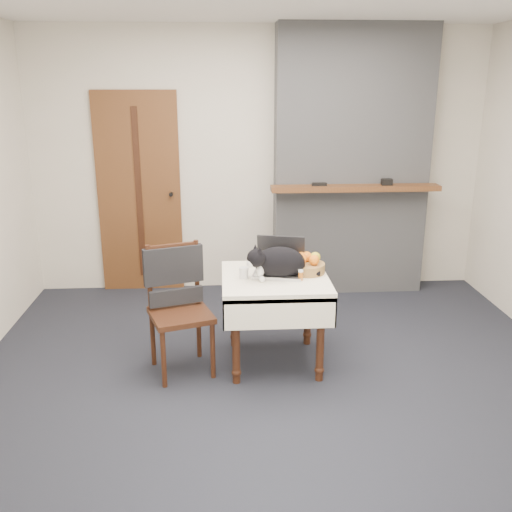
{
  "coord_description": "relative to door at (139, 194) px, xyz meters",
  "views": [
    {
      "loc": [
        -0.38,
        -3.71,
        2.08
      ],
      "look_at": [
        -0.14,
        0.2,
        0.87
      ],
      "focal_mm": 40.0,
      "sensor_mm": 36.0,
      "label": 1
    }
  ],
  "objects": [
    {
      "name": "ground",
      "position": [
        1.2,
        -1.97,
        -1.0
      ],
      "size": [
        4.5,
        4.5,
        0.0
      ],
      "primitive_type": "plane",
      "color": "black",
      "rests_on": "ground"
    },
    {
      "name": "room_shell",
      "position": [
        1.2,
        -1.51,
        0.76
      ],
      "size": [
        4.52,
        4.01,
        2.61
      ],
      "color": "beige",
      "rests_on": "ground"
    },
    {
      "name": "door",
      "position": [
        0.0,
        0.0,
        0.0
      ],
      "size": [
        0.82,
        0.1,
        2.0
      ],
      "color": "brown",
      "rests_on": "ground"
    },
    {
      "name": "chimney",
      "position": [
        2.1,
        -0.13,
        0.3
      ],
      "size": [
        1.62,
        0.48,
        2.6
      ],
      "color": "gray",
      "rests_on": "ground"
    },
    {
      "name": "side_table",
      "position": [
        1.2,
        -1.73,
        -0.41
      ],
      "size": [
        0.78,
        0.78,
        0.7
      ],
      "color": "#3A1F0F",
      "rests_on": "ground"
    },
    {
      "name": "laptop",
      "position": [
        1.24,
        -1.64,
        -0.23
      ],
      "size": [
        0.42,
        0.38,
        0.27
      ],
      "rotation": [
        0.0,
        0.0,
        -0.23
      ],
      "color": "#B7B7BC",
      "rests_on": "side_table"
    },
    {
      "name": "cat",
      "position": [
        1.24,
        -1.75,
        -0.19
      ],
      "size": [
        0.56,
        0.33,
        0.27
      ],
      "rotation": [
        0.0,
        0.0,
        0.35
      ],
      "color": "black",
      "rests_on": "side_table"
    },
    {
      "name": "cream_jar",
      "position": [
        0.97,
        -1.75,
        -0.26
      ],
      "size": [
        0.07,
        0.07,
        0.08
      ],
      "primitive_type": "cylinder",
      "color": "silver",
      "rests_on": "side_table"
    },
    {
      "name": "pill_bottle",
      "position": [
        1.38,
        -1.82,
        -0.26
      ],
      "size": [
        0.04,
        0.04,
        0.08
      ],
      "color": "#AC5715",
      "rests_on": "side_table"
    },
    {
      "name": "fruit_basket",
      "position": [
        1.46,
        -1.65,
        -0.24
      ],
      "size": [
        0.26,
        0.26,
        0.15
      ],
      "color": "olive",
      "rests_on": "side_table"
    },
    {
      "name": "desk_clutter",
      "position": [
        1.43,
        -1.64,
        -0.3
      ],
      "size": [
        0.11,
        0.1,
        0.01
      ],
      "primitive_type": "cube",
      "rotation": [
        0.0,
        0.0,
        0.73
      ],
      "color": "black",
      "rests_on": "side_table"
    },
    {
      "name": "chair",
      "position": [
        0.48,
        -1.73,
        -0.39
      ],
      "size": [
        0.54,
        0.53,
        0.95
      ],
      "rotation": [
        0.0,
        0.0,
        0.32
      ],
      "color": "#3A1F0F",
      "rests_on": "ground"
    }
  ]
}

